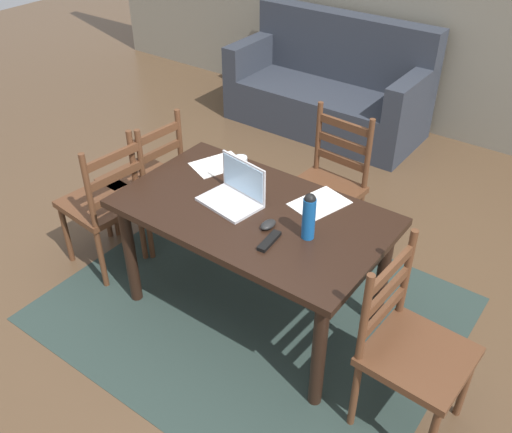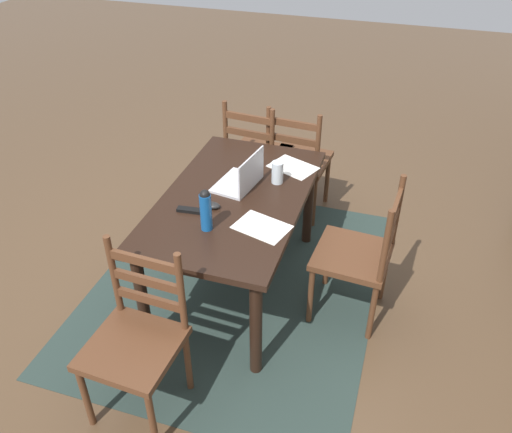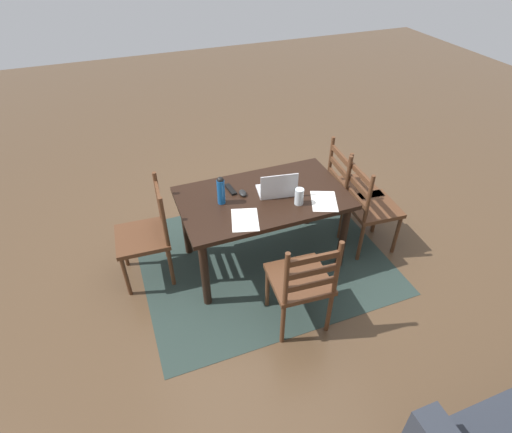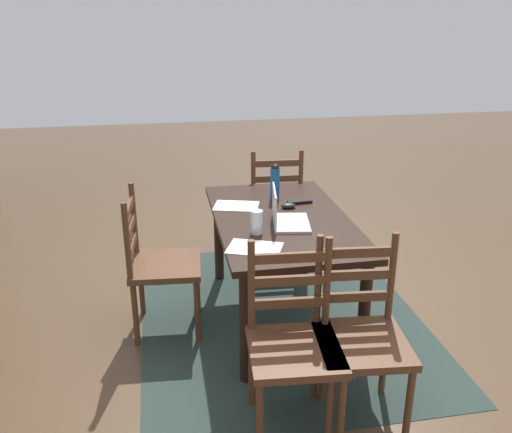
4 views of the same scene
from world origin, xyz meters
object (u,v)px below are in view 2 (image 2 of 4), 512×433
chair_left_far (298,161)px  chair_far_head (359,255)px  water_bottle (206,209)px  laptop (243,178)px  drinking_glass (277,172)px  dining_table (235,209)px  chair_right_near (136,340)px  chair_left_near (257,155)px  tv_remote (191,210)px  computer_mouse (212,205)px

chair_left_far → chair_far_head: same height
water_bottle → laptop: bearing=174.4°
laptop → drinking_glass: 0.22m
dining_table → chair_right_near: 1.04m
chair_left_near → tv_remote: chair_left_near is taller
computer_mouse → tv_remote: bearing=-50.0°
dining_table → chair_right_near: chair_right_near is taller
chair_left_far → water_bottle: 1.44m
chair_right_near → dining_table: bearing=170.6°
computer_mouse → dining_table: bearing=155.0°
water_bottle → tv_remote: (-0.13, -0.15, -0.12)m
chair_left_far → drinking_glass: chair_left_far is taller
dining_table → tv_remote: size_ratio=8.46×
chair_left_far → tv_remote: bearing=-15.6°
chair_left_far → computer_mouse: size_ratio=9.50×
computer_mouse → tv_remote: size_ratio=0.59×
chair_right_near → water_bottle: size_ratio=3.77×
chair_left_near → dining_table: bearing=9.7°
chair_right_near → tv_remote: size_ratio=5.59×
chair_left_near → water_bottle: 1.43m
chair_right_near → laptop: (-1.13, 0.18, 0.33)m
drinking_glass → chair_left_far: bearing=-176.9°
chair_far_head → dining_table: bearing=-90.2°
dining_table → chair_right_near: (1.01, -0.17, -0.17)m
laptop → computer_mouse: (0.28, -0.10, -0.04)m
chair_right_near → laptop: laptop is taller
laptop → drinking_glass: (-0.11, 0.19, 0.01)m
chair_left_far → chair_left_near: size_ratio=1.00×
chair_left_near → drinking_glass: chair_left_near is taller
chair_far_head → computer_mouse: (0.15, -0.87, 0.28)m
chair_far_head → laptop: bearing=-99.2°
drinking_glass → tv_remote: size_ratio=0.84×
chair_left_far → tv_remote: (1.24, -0.35, 0.28)m
chair_right_near → water_bottle: water_bottle is taller
dining_table → computer_mouse: size_ratio=14.39×
laptop → computer_mouse: size_ratio=3.52×
tv_remote → chair_far_head: bearing=97.8°
dining_table → computer_mouse: (0.16, -0.08, 0.12)m
chair_right_near → laptop: size_ratio=2.70×
dining_table → chair_left_far: size_ratio=1.51×
laptop → computer_mouse: 0.30m
computer_mouse → chair_far_head: bearing=102.5°
chair_right_near → chair_far_head: same height
chair_left_near → water_bottle: size_ratio=3.77×
water_bottle → computer_mouse: 0.24m
computer_mouse → tv_remote: computer_mouse is taller
laptop → tv_remote: laptop is taller
drinking_glass → tv_remote: drinking_glass is taller
dining_table → drinking_glass: bearing=138.7°
laptop → dining_table: bearing=-6.9°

